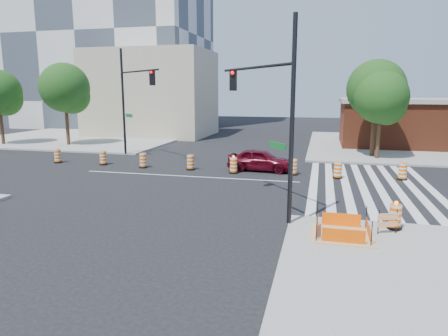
{
  "coord_description": "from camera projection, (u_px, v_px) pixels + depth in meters",
  "views": [
    {
      "loc": [
        8.11,
        -23.42,
        5.32
      ],
      "look_at": [
        3.3,
        -3.78,
        1.4
      ],
      "focal_mm": 32.0,
      "sensor_mm": 36.0,
      "label": 1
    }
  ],
  "objects": [
    {
      "name": "brick_storefront",
      "position": [
        429.0,
        123.0,
        37.75
      ],
      "size": [
        16.5,
        8.5,
        4.6
      ],
      "color": "brown",
      "rests_on": "ground"
    },
    {
      "name": "ground",
      "position": [
        188.0,
        176.0,
        25.24
      ],
      "size": [
        120.0,
        120.0,
        0.0
      ],
      "primitive_type": "plane",
      "color": "black",
      "rests_on": "ground"
    },
    {
      "name": "beige_midrise",
      "position": [
        152.0,
        94.0,
        48.07
      ],
      "size": [
        14.0,
        10.0,
        10.0
      ],
      "primitive_type": "cube",
      "color": "tan",
      "rests_on": "ground"
    },
    {
      "name": "tree_north_b",
      "position": [
        65.0,
        91.0,
        38.07
      ],
      "size": [
        4.68,
        4.68,
        7.95
      ],
      "color": "#382314",
      "rests_on": "ground"
    },
    {
      "name": "barricade",
      "position": [
        388.0,
        220.0,
        14.6
      ],
      "size": [
        0.74,
        0.33,
        0.92
      ],
      "rotation": [
        0.0,
        0.0,
        0.38
      ],
      "color": "#FF6705",
      "rests_on": "ground"
    },
    {
      "name": "excavation_pit",
      "position": [
        342.0,
        233.0,
        14.51
      ],
      "size": [
        2.2,
        2.2,
        0.9
      ],
      "color": "tan",
      "rests_on": "ground"
    },
    {
      "name": "lane_centerline",
      "position": [
        188.0,
        176.0,
        25.23
      ],
      "size": [
        14.0,
        0.12,
        0.01
      ],
      "primitive_type": "cube",
      "color": "silver",
      "rests_on": "ground"
    },
    {
      "name": "crosswalk_east",
      "position": [
        370.0,
        186.0,
        22.68
      ],
      "size": [
        6.75,
        13.5,
        0.01
      ],
      "color": "silver",
      "rests_on": "ground"
    },
    {
      "name": "tree_north_d",
      "position": [
        377.0,
        92.0,
        31.47
      ],
      "size": [
        4.57,
        4.57,
        7.76
      ],
      "color": "#382314",
      "rests_on": "ground"
    },
    {
      "name": "median_drum_4",
      "position": [
        234.0,
        166.0,
        26.1
      ],
      "size": [
        0.6,
        0.6,
        1.18
      ],
      "color": "black",
      "rests_on": "ground"
    },
    {
      "name": "signal_pole_nw",
      "position": [
        132.0,
        92.0,
        31.36
      ],
      "size": [
        5.06,
        4.24,
        8.53
      ],
      "rotation": [
        0.0,
        0.0,
        -0.69
      ],
      "color": "black",
      "rests_on": "ground"
    },
    {
      "name": "median_drum_7",
      "position": [
        403.0,
        172.0,
        24.15
      ],
      "size": [
        0.6,
        0.6,
        1.02
      ],
      "color": "black",
      "rests_on": "ground"
    },
    {
      "name": "median_drum_3",
      "position": [
        191.0,
        163.0,
        27.23
      ],
      "size": [
        0.6,
        0.6,
        1.02
      ],
      "color": "black",
      "rests_on": "ground"
    },
    {
      "name": "red_coupe",
      "position": [
        260.0,
        160.0,
        26.88
      ],
      "size": [
        4.5,
        2.09,
        1.49
      ],
      "primitive_type": "imported",
      "rotation": [
        0.0,
        0.0,
        1.5
      ],
      "color": "#4E0613",
      "rests_on": "ground"
    },
    {
      "name": "median_drum_5",
      "position": [
        293.0,
        168.0,
        25.59
      ],
      "size": [
        0.6,
        0.6,
        1.02
      ],
      "color": "black",
      "rests_on": "ground"
    },
    {
      "name": "median_drum_0",
      "position": [
        58.0,
        156.0,
        29.91
      ],
      "size": [
        0.6,
        0.6,
        1.02
      ],
      "color": "black",
      "rests_on": "ground"
    },
    {
      "name": "median_drum_6",
      "position": [
        338.0,
        171.0,
        24.55
      ],
      "size": [
        0.6,
        0.6,
        1.02
      ],
      "color": "black",
      "rests_on": "ground"
    },
    {
      "name": "tree_north_c",
      "position": [
        382.0,
        100.0,
        30.36
      ],
      "size": [
        4.05,
        4.05,
        6.88
      ],
      "color": "#382314",
      "rests_on": "ground"
    },
    {
      "name": "median_drum_1",
      "position": [
        103.0,
        158.0,
        29.09
      ],
      "size": [
        0.6,
        0.6,
        1.02
      ],
      "color": "black",
      "rests_on": "ground"
    },
    {
      "name": "sidewalk_nw",
      "position": [
        92.0,
        136.0,
        46.59
      ],
      "size": [
        22.0,
        22.0,
        0.15
      ],
      "primitive_type": "cube",
      "color": "gray",
      "rests_on": "ground"
    },
    {
      "name": "pit_drum",
      "position": [
        395.0,
        217.0,
        15.12
      ],
      "size": [
        0.56,
        0.56,
        1.1
      ],
      "color": "black",
      "rests_on": "ground"
    },
    {
      "name": "signal_pole_se",
      "position": [
        270.0,
        102.0,
        16.47
      ],
      "size": [
        3.87,
        4.78,
        7.96
      ],
      "rotation": [
        0.0,
        0.0,
        2.25
      ],
      "color": "black",
      "rests_on": "ground"
    },
    {
      "name": "median_drum_2",
      "position": [
        143.0,
        161.0,
        27.97
      ],
      "size": [
        0.6,
        0.6,
        1.02
      ],
      "color": "black",
      "rests_on": "ground"
    },
    {
      "name": "sidewalk_ne",
      "position": [
        427.0,
        147.0,
        38.18
      ],
      "size": [
        22.0,
        22.0,
        0.15
      ],
      "primitive_type": "cube",
      "color": "gray",
      "rests_on": "ground"
    }
  ]
}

